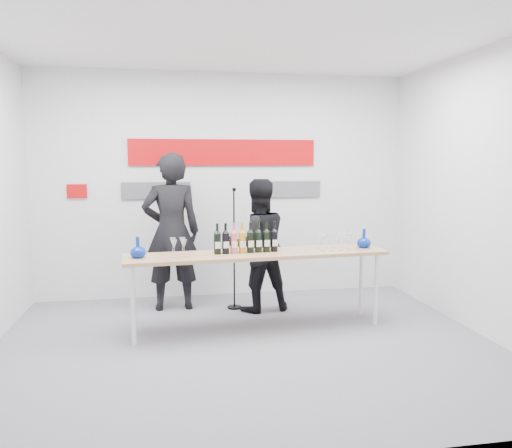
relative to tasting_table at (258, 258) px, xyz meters
name	(u,v)px	position (x,y,z in m)	size (l,w,h in m)	color
ground	(247,345)	(-0.20, -0.48, -0.79)	(5.00, 5.00, 0.00)	slate
back_wall	(224,186)	(-0.20, 1.52, 0.71)	(5.00, 0.04, 3.00)	silver
signage	(220,163)	(-0.25, 1.49, 1.02)	(3.38, 0.02, 0.79)	#BA080A
tasting_table	(258,258)	(0.00, 0.00, 0.00)	(2.87, 0.77, 0.85)	tan
wine_bottles	(246,238)	(-0.12, 0.02, 0.23)	(0.71, 0.13, 0.33)	black
decanter_left	(138,247)	(-1.26, -0.07, 0.17)	(0.16, 0.16, 0.21)	#082596
decanter_right	(364,238)	(1.25, 0.11, 0.17)	(0.16, 0.16, 0.21)	#082596
glasses_left	(178,247)	(-0.85, -0.06, 0.16)	(0.18, 0.23, 0.18)	silver
glasses_right	(336,241)	(0.90, 0.06, 0.16)	(0.47, 0.24, 0.18)	silver
presenter_left	(171,232)	(-0.91, 0.93, 0.18)	(0.71, 0.46, 1.94)	black
presenter_right	(258,245)	(0.12, 0.69, 0.02)	(0.79, 0.61, 1.62)	black
mic_stand	(234,272)	(-0.15, 0.81, -0.32)	(0.18, 0.18, 1.52)	black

